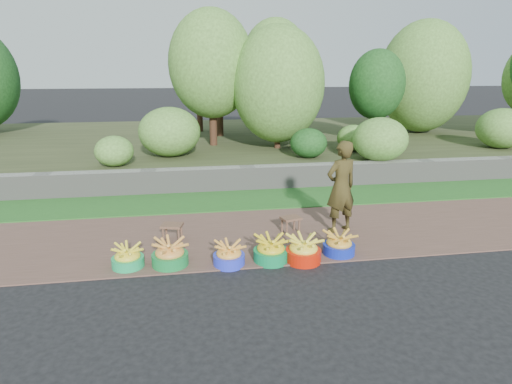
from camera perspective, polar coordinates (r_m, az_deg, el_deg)
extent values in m
plane|color=black|center=(6.22, 4.12, -9.87)|extent=(120.00, 120.00, 0.00)
cube|color=brown|center=(7.34, 1.91, -5.58)|extent=(80.00, 2.50, 0.02)
cube|color=#276122|center=(9.20, -0.45, -0.97)|extent=(80.00, 1.50, 0.04)
cube|color=gray|center=(9.94, -1.20, 1.86)|extent=(80.00, 0.35, 0.55)
cube|color=#3A4123|center=(14.71, -3.85, 6.41)|extent=(80.00, 10.00, 0.50)
cylinder|color=#382115|center=(12.97, -5.76, 9.76)|extent=(0.22, 0.22, 1.61)
ellipsoid|color=#598C37|center=(12.89, -5.96, 16.59)|extent=(2.46, 2.46, 3.08)
cylinder|color=#382115|center=(13.80, 15.44, 8.94)|extent=(0.19, 0.19, 1.27)
ellipsoid|color=#1C4B1A|center=(13.71, 15.80, 13.63)|extent=(1.66, 1.66, 2.08)
cylinder|color=#382115|center=(16.08, 2.50, 11.25)|extent=(0.23, 0.23, 1.72)
ellipsoid|color=#598C37|center=(16.03, 2.58, 16.91)|extent=(2.43, 2.43, 3.04)
cylinder|color=#382115|center=(15.94, -7.52, 10.53)|extent=(0.21, 0.21, 1.41)
ellipsoid|color=#598C37|center=(15.87, -7.67, 14.59)|extent=(1.42, 1.42, 1.77)
cylinder|color=#382115|center=(14.81, -4.88, 10.93)|extent=(0.24, 0.24, 1.79)
ellipsoid|color=#1C4B1A|center=(14.75, -5.03, 16.98)|extent=(2.22, 2.22, 2.77)
cylinder|color=#382115|center=(12.47, 2.89, 8.21)|extent=(0.17, 0.17, 1.02)
ellipsoid|color=#598C37|center=(12.36, 2.98, 14.13)|extent=(2.59, 2.59, 3.24)
cylinder|color=#382115|center=(16.67, 20.89, 9.20)|extent=(0.17, 0.17, 1.02)
ellipsoid|color=#598C37|center=(16.59, 21.39, 14.11)|extent=(3.08, 3.08, 3.84)
ellipsoid|color=#598C37|center=(14.31, 30.01, 7.36)|extent=(1.43, 1.43, 1.14)
ellipsoid|color=#1C4B1A|center=(11.17, 7.02, 6.50)|extent=(0.95, 0.95, 0.76)
ellipsoid|color=#598C37|center=(11.46, -11.46, 7.87)|extent=(1.60, 1.60, 1.28)
ellipsoid|color=#598C37|center=(11.08, 16.21, 6.76)|extent=(1.35, 1.35, 1.08)
ellipsoid|color=#1C4B1A|center=(12.54, 15.57, 7.38)|extent=(1.11, 1.11, 0.89)
ellipsoid|color=#598C37|center=(10.63, -18.40, 5.20)|extent=(0.90, 0.90, 0.72)
ellipsoid|color=#598C37|center=(12.32, 12.86, 7.05)|extent=(0.91, 0.91, 0.73)
cylinder|color=#189E57|center=(6.40, -16.68, -8.98)|extent=(0.45, 0.45, 0.16)
ellipsoid|color=yellow|center=(6.35, -16.78, -7.95)|extent=(0.40, 0.40, 0.26)
cylinder|color=#157A35|center=(6.31, -11.37, -8.84)|extent=(0.52, 0.52, 0.19)
ellipsoid|color=gold|center=(6.25, -11.45, -7.63)|extent=(0.46, 0.46, 0.30)
cylinder|color=#2634DA|center=(6.23, -3.62, -9.00)|extent=(0.46, 0.46, 0.16)
ellipsoid|color=orange|center=(6.18, -3.64, -7.93)|extent=(0.40, 0.40, 0.26)
cylinder|color=#0C7D43|center=(6.33, 1.98, -8.45)|extent=(0.51, 0.51, 0.18)
ellipsoid|color=gold|center=(6.27, 2.00, -7.26)|extent=(0.45, 0.45, 0.29)
cylinder|color=red|center=(6.36, 6.31, -8.41)|extent=(0.52, 0.52, 0.19)
ellipsoid|color=yellow|center=(6.30, 6.35, -7.21)|extent=(0.46, 0.46, 0.30)
cylinder|color=#1326AB|center=(6.66, 10.97, -7.52)|extent=(0.48, 0.48, 0.17)
ellipsoid|color=gold|center=(6.61, 11.03, -6.44)|extent=(0.42, 0.42, 0.28)
cube|color=brown|center=(7.04, -11.15, -4.40)|extent=(0.38, 0.32, 0.04)
cylinder|color=brown|center=(7.05, -12.26, -5.71)|extent=(0.03, 0.03, 0.25)
cylinder|color=brown|center=(6.98, -10.27, -5.81)|extent=(0.03, 0.03, 0.25)
cylinder|color=brown|center=(7.21, -11.87, -5.20)|extent=(0.03, 0.03, 0.25)
cylinder|color=brown|center=(7.14, -9.92, -5.29)|extent=(0.03, 0.03, 0.25)
cube|color=brown|center=(7.29, 4.67, -3.49)|extent=(0.37, 0.32, 0.04)
cylinder|color=brown|center=(7.22, 4.14, -4.88)|extent=(0.03, 0.03, 0.24)
cylinder|color=brown|center=(7.33, 5.80, -4.58)|extent=(0.03, 0.03, 0.24)
cylinder|color=brown|center=(7.35, 3.49, -4.46)|extent=(0.03, 0.03, 0.24)
cylinder|color=brown|center=(7.47, 5.13, -4.17)|extent=(0.03, 0.03, 0.24)
imported|color=black|center=(7.33, 11.28, 0.66)|extent=(0.66, 0.53, 1.58)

